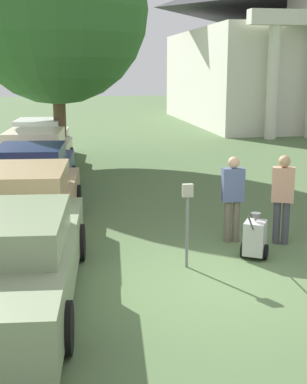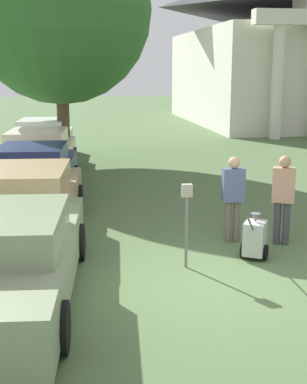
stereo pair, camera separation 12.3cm
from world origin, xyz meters
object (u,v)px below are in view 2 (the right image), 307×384
object	(u,v)px
person_worker	(233,194)
parking_meter	(187,210)
person_supervisor	(283,194)
equipment_cart	(255,238)
parked_car_tan	(26,203)
parked_car_white	(43,141)
parked_car_navy	(34,175)
church	(282,35)
parked_car_sage	(10,258)
parked_car_cream	(39,156)

from	to	relation	value
person_worker	parking_meter	bearing A→B (deg)	49.94
person_supervisor	equipment_cart	world-z (taller)	person_supervisor
parked_car_tan	parking_meter	xyz separation A→B (m)	(2.83, -2.39, 0.35)
parking_meter	equipment_cart	world-z (taller)	parking_meter
person_supervisor	parked_car_white	bearing A→B (deg)	-40.13
parked_car_navy	church	bearing A→B (deg)	58.03
parked_car_tan	parking_meter	bearing A→B (deg)	-34.95
parked_car_sage	parked_car_cream	world-z (taller)	parked_car_cream
parked_car_white	person_worker	xyz separation A→B (m)	(4.02, -10.30, 0.25)
parked_car_cream	person_supervisor	xyz separation A→B (m)	(4.92, -7.18, 0.28)
church	person_worker	bearing A→B (deg)	-113.98
parked_car_white	parking_meter	world-z (taller)	parked_car_white
parked_car_tan	parked_car_cream	xyz separation A→B (m)	(0.00, 5.71, 0.06)
parking_meter	church	bearing A→B (deg)	64.71
person_supervisor	church	bearing A→B (deg)	-86.81
parked_car_navy	parked_car_tan	bearing A→B (deg)	-84.71
parked_car_cream	parked_car_white	bearing A→B (deg)	95.30
person_supervisor	equipment_cart	size ratio (longest dim) A/B	1.75
parked_car_sage	church	size ratio (longest dim) A/B	0.23
parking_meter	person_supervisor	xyz separation A→B (m)	(2.10, 0.92, -0.02)
parked_car_tan	person_worker	bearing A→B (deg)	-10.92
parked_car_white	equipment_cart	bearing A→B (deg)	-64.60
parked_car_sage	church	distance (m)	28.56
parked_car_white	parked_car_tan	bearing A→B (deg)	-84.70
parked_car_navy	equipment_cart	size ratio (longest dim) A/B	5.03
parked_car_tan	parked_car_cream	size ratio (longest dim) A/B	1.01
parked_car_tan	parked_car_white	size ratio (longest dim) A/B	1.11
parked_car_sage	person_worker	bearing A→B (deg)	32.93
parked_car_navy	person_supervisor	xyz separation A→B (m)	(4.92, -4.31, 0.32)
parking_meter	church	world-z (taller)	church
parking_meter	person_supervisor	bearing A→B (deg)	23.73
parked_car_sage	church	xyz separation A→B (m)	(13.97, 24.47, 4.65)
parked_car_cream	person_worker	world-z (taller)	person_worker
parking_meter	church	xyz separation A→B (m)	(11.15, 23.58, 4.29)
church	person_supervisor	bearing A→B (deg)	-111.76
parked_car_white	person_supervisor	bearing A→B (deg)	-59.78
parked_car_navy	parking_meter	bearing A→B (deg)	-56.31
parked_car_navy	person_worker	size ratio (longest dim) A/B	2.95
church	parked_car_white	bearing A→B (deg)	-139.18
parking_meter	parked_car_navy	bearing A→B (deg)	118.38
parked_car_sage	church	world-z (taller)	church
parked_car_navy	parked_car_white	size ratio (longest dim) A/B	1.04
equipment_cart	person_worker	bearing A→B (deg)	126.77
parked_car_tan	church	size ratio (longest dim) A/B	0.23
parked_car_tan	parked_car_cream	distance (m)	5.71
parked_car_cream	equipment_cart	distance (m)	8.90
person_supervisor	church	xyz separation A→B (m)	(9.05, 22.66, 4.31)
equipment_cart	parked_car_sage	bearing A→B (deg)	-134.44
parked_car_cream	parked_car_white	xyz separation A→B (m)	(0.00, 3.41, 0.00)
parked_car_navy	parked_car_cream	xyz separation A→B (m)	(-0.00, 2.88, 0.04)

